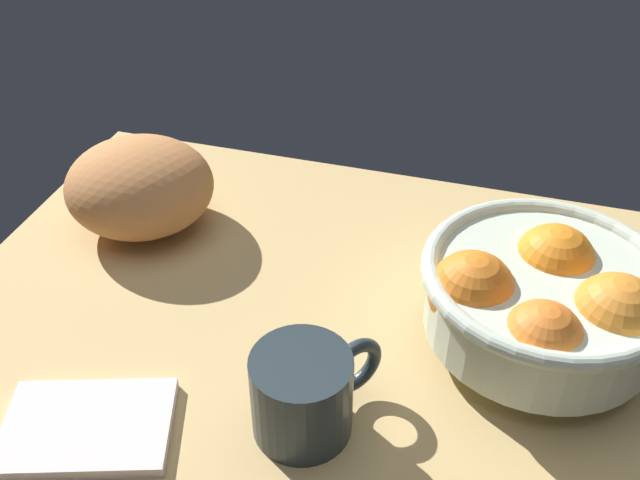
% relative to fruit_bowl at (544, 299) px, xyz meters
% --- Properties ---
extents(ground_plane, '(0.77, 0.59, 0.03)m').
position_rel_fruit_bowl_xyz_m(ground_plane, '(0.19, 0.03, -0.08)').
color(ground_plane, tan).
extents(fruit_bowl, '(0.22, 0.22, 0.11)m').
position_rel_fruit_bowl_xyz_m(fruit_bowl, '(0.00, 0.00, 0.00)').
color(fruit_bowl, silver).
rests_on(fruit_bowl, ground).
extents(bread_loaf, '(0.20, 0.19, 0.10)m').
position_rel_fruit_bowl_xyz_m(bread_loaf, '(0.44, -0.08, -0.01)').
color(bread_loaf, '#C67F48').
rests_on(bread_loaf, ground).
extents(napkin_folded, '(0.16, 0.13, 0.01)m').
position_rel_fruit_bowl_xyz_m(napkin_folded, '(0.35, 0.20, -0.06)').
color(napkin_folded, silver).
rests_on(napkin_folded, ground).
extents(mug, '(0.10, 0.11, 0.08)m').
position_rel_fruit_bowl_xyz_m(mug, '(0.18, 0.14, -0.02)').
color(mug, '#283338').
rests_on(mug, ground).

